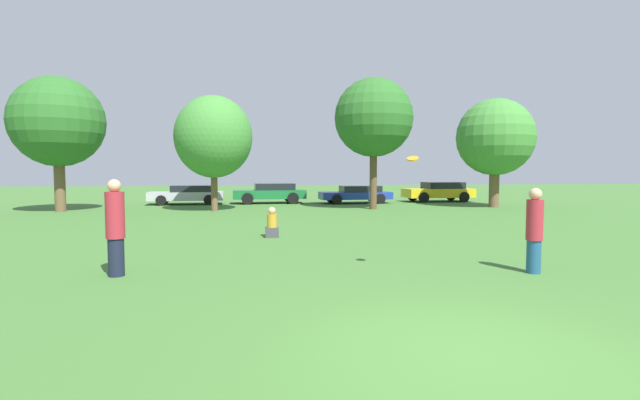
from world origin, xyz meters
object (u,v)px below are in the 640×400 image
Objects in this scene: tree_2 at (374,118)px; person_thrower at (115,227)px; tree_0 at (58,122)px; parked_car_green at (271,193)px; tree_3 at (495,138)px; person_catcher at (534,230)px; parked_car_blue at (357,194)px; tree_1 at (214,137)px; parked_car_yellow at (439,191)px; parked_car_silver at (188,194)px; frisbee at (413,159)px; bystander_sitting at (272,225)px.

person_thrower is at bearing -121.55° from tree_2.
tree_0 is 1.47× the size of parked_car_green.
tree_0 is 1.11× the size of tree_3.
parked_car_blue is (0.84, 20.14, -0.29)m from person_catcher.
tree_3 is (7.08, 0.30, -0.94)m from tree_2.
tree_1 reaches higher than parked_car_yellow.
parked_car_green is 1.01× the size of parked_car_blue.
tree_0 is 1.49× the size of parked_car_silver.
person_thrower is 20.17m from parked_car_green.
tree_0 reaches higher than parked_car_green.
tree_0 is (-12.77, 16.05, 2.16)m from frisbee.
tree_0 is (-15.25, 16.30, 3.58)m from person_catcher.
tree_0 reaches higher than parked_car_blue.
person_catcher reaches higher than parked_car_yellow.
parked_car_green is 0.99× the size of parked_car_yellow.
frisbee is 6.41m from bystander_sitting.
parked_car_yellow is at bearing 103.68° from tree_3.
frisbee is 21.63m from parked_car_silver.
parked_car_green is (-4.56, 20.73, -0.20)m from person_catcher.
bystander_sitting is 16.71m from tree_3.
person_thrower is at bearing 61.45° from parked_car_blue.
tree_1 is 6.64m from parked_car_green.
parked_car_yellow is (11.66, 15.00, 0.30)m from bystander_sitting.
parked_car_silver reaches higher than bystander_sitting.
tree_0 reaches higher than bystander_sitting.
person_catcher is at bearing -64.16° from tree_1.
frisbee reaches higher than parked_car_blue.
person_thrower is 0.41× the size of parked_car_yellow.
person_catcher is 22.73m from parked_car_silver.
person_thrower is 7.80× the size of frisbee.
parked_car_blue is (5.89, 14.34, 0.20)m from bystander_sitting.
tree_3 is 1.33× the size of parked_car_green.
frisbee is 18.78m from tree_3.
tree_1 is 15.42m from tree_3.
frisbee is 0.04× the size of tree_0.
person_thrower is 0.27× the size of tree_2.
tree_2 reaches higher than tree_0.
parked_car_green is (10.68, 4.43, -3.79)m from tree_0.
person_catcher reaches higher than parked_car_green.
tree_0 is 1.15× the size of tree_1.
tree_3 reaches higher than parked_car_green.
tree_1 is 1.29× the size of parked_car_blue.
person_catcher is 2.87m from frisbee.
frisbee is at bearing -65.20° from bystander_sitting.
parked_car_silver is (-9.61, 20.60, -0.26)m from person_catcher.
tree_1 is 8.41m from tree_2.
parked_car_yellow is at bearing 177.14° from parked_car_green.
frisbee is at bearing -51.50° from tree_0.
tree_1 reaches higher than frisbee.
frisbee is 0.05× the size of parked_car_blue.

